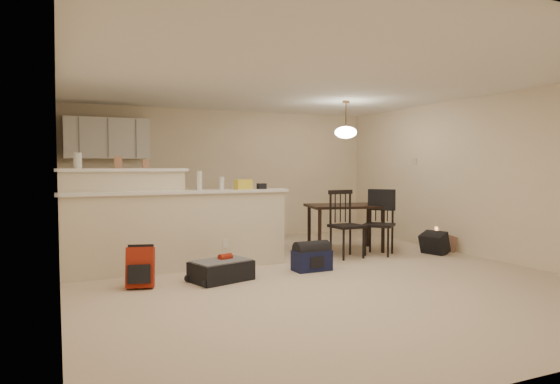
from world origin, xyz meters
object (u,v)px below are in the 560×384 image
pendant_lamp (346,132)px  black_daypack (434,243)px  dining_table (345,210)px  suitcase (221,271)px  navy_duffel (312,260)px  red_backpack (140,268)px  dining_chair_near (347,224)px  dining_chair_far (379,223)px

pendant_lamp → black_daypack: (1.14, -0.87, -1.82)m
dining_table → suitcase: bearing=-141.0°
black_daypack → navy_duffel: bearing=80.0°
pendant_lamp → red_backpack: (-3.53, -1.21, -1.75)m
navy_duffel → dining_chair_near: bearing=31.7°
dining_table → black_daypack: 1.53m
dining_chair_near → navy_duffel: dining_chair_near is taller
dining_table → red_backpack: dining_table is taller
dining_chair_far → suitcase: (-2.85, -0.70, -0.39)m
dining_chair_far → black_daypack: (0.86, -0.31, -0.34)m
pendant_lamp → red_backpack: 4.13m
dining_chair_far → suitcase: 2.96m
dining_chair_far → black_daypack: bearing=27.9°
navy_duffel → dining_chair_far: bearing=20.5°
dining_chair_far → navy_duffel: bearing=-110.3°
dining_chair_far → red_backpack: (-3.82, -0.65, -0.28)m
dining_chair_far → navy_duffel: dining_chair_far is taller
dining_table → navy_duffel: dining_table is taller
suitcase → black_daypack: black_daypack is taller
pendant_lamp → navy_duffel: pendant_lamp is taller
black_daypack → dining_table: bearing=35.0°
pendant_lamp → dining_chair_near: size_ratio=0.59×
dining_chair_far → pendant_lamp: bearing=164.1°
red_backpack → navy_duffel: red_backpack is taller
dining_table → dining_chair_far: size_ratio=1.36×
dining_chair_near → red_backpack: 3.29m
red_backpack → dining_chair_far: bearing=25.0°
dining_table → suitcase: (-2.57, -1.27, -0.56)m
dining_table → dining_chair_near: 0.67m
dining_table → dining_chair_near: size_ratio=1.33×
dining_chair_near → red_backpack: bearing=-172.2°
suitcase → navy_duffel: bearing=-13.6°
dining_chair_near → suitcase: dining_chair_near is taller
dining_table → suitcase: 2.92m
dining_chair_far → dining_chair_near: bearing=-132.0°
pendant_lamp → suitcase: (-2.57, -1.27, -1.87)m
pendant_lamp → suitcase: size_ratio=0.87×
suitcase → navy_duffel: size_ratio=1.41×
navy_duffel → red_backpack: bearing=178.8°
dining_chair_far → red_backpack: 3.88m
black_daypack → dining_chair_near: bearing=60.7°
dining_chair_far → suitcase: bearing=-118.6°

